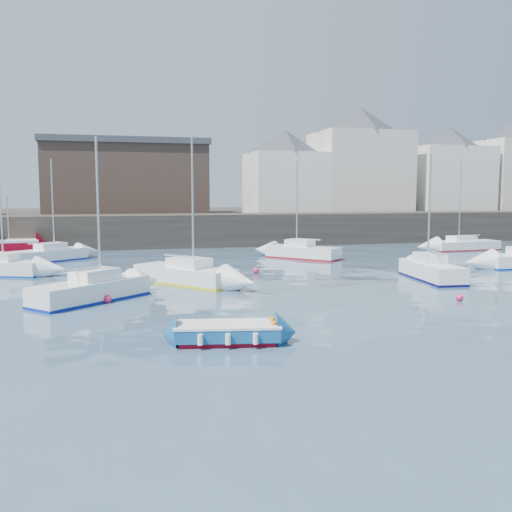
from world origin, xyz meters
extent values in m
plane|color=#2D4760|center=(0.00, 0.00, 0.00)|extent=(220.00, 220.00, 0.00)
cube|color=#28231E|center=(0.00, 35.00, 1.50)|extent=(90.00, 5.00, 3.00)
cube|color=#28231E|center=(0.00, 53.00, 1.40)|extent=(90.00, 32.00, 2.80)
cube|color=beige|center=(20.00, 42.00, 7.30)|extent=(10.00, 8.00, 9.00)
pyramid|color=#3A3D44|center=(20.00, 42.00, 13.20)|extent=(13.36, 13.36, 2.80)
cube|color=white|center=(31.00, 41.50, 6.55)|extent=(9.00, 7.00, 7.50)
pyramid|color=#3A3D44|center=(31.00, 41.50, 11.53)|extent=(11.88, 11.88, 2.45)
cube|color=beige|center=(40.00, 41.50, 7.05)|extent=(8.00, 7.00, 8.50)
cube|color=white|center=(11.00, 41.50, 6.05)|extent=(8.00, 7.00, 6.50)
pyramid|color=#3A3D44|center=(11.00, 41.50, 10.53)|extent=(11.14, 11.14, 2.45)
cube|color=#3D2D26|center=(-6.00, 43.00, 6.30)|extent=(16.00, 10.00, 7.00)
cube|color=#3A3D44|center=(-6.00, 43.00, 10.10)|extent=(16.40, 10.40, 0.60)
cube|color=maroon|center=(-4.17, -0.24, 0.08)|extent=(3.35, 1.86, 0.16)
cube|color=#155694|center=(-4.17, -0.24, 0.37)|extent=(3.65, 2.08, 0.43)
cube|color=white|center=(-4.17, -0.24, 0.63)|extent=(3.73, 2.13, 0.08)
cube|color=white|center=(-4.17, -0.24, 0.44)|extent=(2.90, 1.52, 0.39)
cube|color=#C8B87F|center=(-4.17, -0.24, 0.54)|extent=(0.43, 1.06, 0.06)
cylinder|color=white|center=(-4.89, 0.75, 0.34)|extent=(0.18, 0.18, 0.34)
cylinder|color=white|center=(-5.20, -0.90, 0.34)|extent=(0.18, 0.18, 0.34)
cylinder|color=white|center=(-4.02, 0.58, 0.34)|extent=(0.18, 0.18, 0.34)
cylinder|color=white|center=(-4.33, -1.06, 0.34)|extent=(0.18, 0.18, 0.34)
cylinder|color=white|center=(-3.15, 0.42, 0.34)|extent=(0.18, 0.18, 0.34)
cylinder|color=white|center=(-3.46, -1.22, 0.34)|extent=(0.18, 0.18, 0.34)
cylinder|color=silver|center=(-15.82, 31.64, 3.00)|extent=(0.09, 0.09, 3.63)
cube|color=white|center=(-8.80, 8.62, 0.47)|extent=(5.55, 5.21, 0.94)
cube|color=#0C2194|center=(-8.80, 8.62, 0.06)|extent=(5.60, 5.26, 0.13)
cube|color=white|center=(-8.58, 8.81, 1.21)|extent=(2.43, 2.38, 0.52)
cylinder|color=silver|center=(-8.37, 9.00, 4.26)|extent=(0.10, 0.10, 6.64)
cube|color=white|center=(-3.87, 12.69, 0.47)|extent=(5.42, 6.16, 0.94)
cube|color=yellow|center=(-3.87, 12.69, 0.06)|extent=(5.48, 6.22, 0.13)
cube|color=white|center=(-3.68, 12.44, 1.20)|extent=(2.53, 2.65, 0.52)
cylinder|color=silver|center=(-3.49, 12.19, 4.53)|extent=(0.10, 0.10, 7.19)
cube|color=white|center=(10.07, 10.46, 0.49)|extent=(2.34, 5.60, 0.98)
cube|color=#08083E|center=(10.07, 10.46, 0.07)|extent=(2.37, 5.66, 0.13)
cube|color=white|center=(10.10, 10.73, 1.25)|extent=(1.51, 2.04, 0.54)
cylinder|color=silver|center=(10.13, 11.00, 4.11)|extent=(0.11, 0.11, 6.26)
cylinder|color=silver|center=(-14.14, 18.52, 4.26)|extent=(0.10, 0.10, 6.75)
cube|color=white|center=(6.45, 22.48, 0.47)|extent=(5.11, 5.48, 0.93)
cube|color=maroon|center=(6.45, 22.48, 0.06)|extent=(5.16, 5.54, 0.12)
cube|color=white|center=(6.26, 22.70, 1.19)|extent=(2.34, 2.40, 0.52)
cylinder|color=silver|center=(6.07, 22.91, 4.20)|extent=(0.10, 0.10, 6.54)
cube|color=white|center=(22.40, 25.18, 0.40)|extent=(6.40, 2.49, 0.81)
cube|color=maroon|center=(22.40, 25.18, 0.05)|extent=(6.47, 2.51, 0.11)
cube|color=white|center=(22.09, 25.16, 1.03)|extent=(2.30, 1.67, 0.45)
cylinder|color=silver|center=(21.78, 25.13, 4.41)|extent=(0.09, 0.09, 7.20)
cube|color=white|center=(-12.29, 25.56, 0.43)|extent=(5.70, 4.89, 0.86)
cube|color=#152AA7|center=(-12.29, 25.56, 0.06)|extent=(5.75, 4.94, 0.11)
cube|color=white|center=(-12.06, 25.73, 1.10)|extent=(2.43, 2.30, 0.48)
cylinder|color=silver|center=(-11.83, 25.90, 4.16)|extent=(0.10, 0.10, 6.59)
sphere|color=#EB255C|center=(-8.06, 8.00, 0.00)|extent=(0.39, 0.39, 0.39)
sphere|color=#EB255C|center=(7.78, 4.35, 0.00)|extent=(0.35, 0.35, 0.35)
sphere|color=#EB255C|center=(0.92, 15.55, 0.00)|extent=(0.39, 0.39, 0.39)
camera|label=1|loc=(-7.95, -18.49, 4.99)|focal=40.00mm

